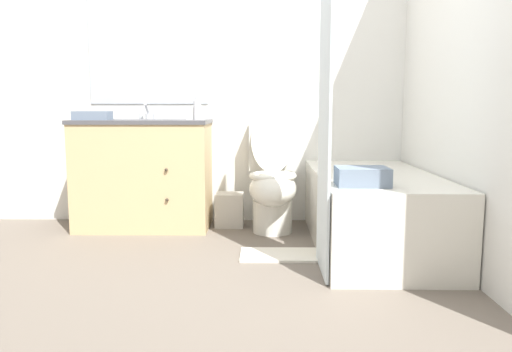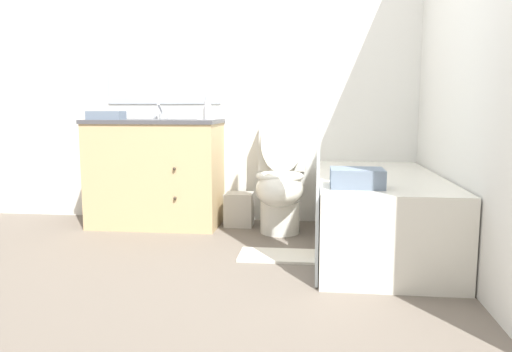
{
  "view_description": "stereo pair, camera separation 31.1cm",
  "coord_description": "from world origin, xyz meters",
  "px_view_note": "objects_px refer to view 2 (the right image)",
  "views": [
    {
      "loc": [
        0.15,
        -2.3,
        0.93
      ],
      "look_at": [
        0.11,
        0.78,
        0.5
      ],
      "focal_mm": 35.0,
      "sensor_mm": 36.0,
      "label": 1
    },
    {
      "loc": [
        0.46,
        -2.28,
        0.93
      ],
      "look_at": [
        0.11,
        0.78,
        0.5
      ],
      "focal_mm": 35.0,
      "sensor_mm": 36.0,
      "label": 2
    }
  ],
  "objects_px": {
    "vanity_cabinet": "(156,172)",
    "toilet": "(281,181)",
    "bathtub": "(377,213)",
    "soap_dispenser": "(208,109)",
    "hand_towel_folded": "(106,115)",
    "wastebasket": "(239,209)",
    "tissue_box": "(207,113)",
    "bath_mat": "(284,256)",
    "sink_faucet": "(162,114)",
    "bath_towel_folded": "(357,178)"
  },
  "relations": [
    {
      "from": "vanity_cabinet",
      "to": "toilet",
      "type": "bearing_deg",
      "value": -5.41
    },
    {
      "from": "bathtub",
      "to": "soap_dispenser",
      "type": "height_order",
      "value": "soap_dispenser"
    },
    {
      "from": "vanity_cabinet",
      "to": "soap_dispenser",
      "type": "bearing_deg",
      "value": 2.28
    },
    {
      "from": "hand_towel_folded",
      "to": "bathtub",
      "type": "bearing_deg",
      "value": -11.63
    },
    {
      "from": "wastebasket",
      "to": "tissue_box",
      "type": "xyz_separation_m",
      "value": [
        -0.26,
        0.04,
        0.75
      ]
    },
    {
      "from": "bathtub",
      "to": "wastebasket",
      "type": "bearing_deg",
      "value": 150.04
    },
    {
      "from": "bath_mat",
      "to": "hand_towel_folded",
      "type": "bearing_deg",
      "value": 155.86
    },
    {
      "from": "bathtub",
      "to": "soap_dispenser",
      "type": "distance_m",
      "value": 1.5
    },
    {
      "from": "vanity_cabinet",
      "to": "tissue_box",
      "type": "xyz_separation_m",
      "value": [
        0.4,
        0.08,
        0.45
      ]
    },
    {
      "from": "sink_faucet",
      "to": "tissue_box",
      "type": "distance_m",
      "value": 0.41
    },
    {
      "from": "vanity_cabinet",
      "to": "bath_mat",
      "type": "bearing_deg",
      "value": -35.37
    },
    {
      "from": "tissue_box",
      "to": "soap_dispenser",
      "type": "distance_m",
      "value": 0.07
    },
    {
      "from": "sink_faucet",
      "to": "bathtub",
      "type": "distance_m",
      "value": 1.89
    },
    {
      "from": "vanity_cabinet",
      "to": "toilet",
      "type": "height_order",
      "value": "toilet"
    },
    {
      "from": "sink_faucet",
      "to": "toilet",
      "type": "xyz_separation_m",
      "value": [
        0.98,
        -0.27,
        -0.49
      ]
    },
    {
      "from": "vanity_cabinet",
      "to": "tissue_box",
      "type": "height_order",
      "value": "tissue_box"
    },
    {
      "from": "toilet",
      "to": "hand_towel_folded",
      "type": "height_order",
      "value": "toilet"
    },
    {
      "from": "sink_faucet",
      "to": "toilet",
      "type": "bearing_deg",
      "value": -15.6
    },
    {
      "from": "sink_faucet",
      "to": "bath_towel_folded",
      "type": "bearing_deg",
      "value": -40.22
    },
    {
      "from": "toilet",
      "to": "tissue_box",
      "type": "height_order",
      "value": "tissue_box"
    },
    {
      "from": "sink_faucet",
      "to": "wastebasket",
      "type": "relative_size",
      "value": 0.54
    },
    {
      "from": "hand_towel_folded",
      "to": "bath_mat",
      "type": "relative_size",
      "value": 0.46
    },
    {
      "from": "vanity_cabinet",
      "to": "bath_towel_folded",
      "type": "bearing_deg",
      "value": -35.81
    },
    {
      "from": "tissue_box",
      "to": "soap_dispenser",
      "type": "relative_size",
      "value": 0.82
    },
    {
      "from": "tissue_box",
      "to": "bath_towel_folded",
      "type": "xyz_separation_m",
      "value": [
        1.07,
        -1.13,
        -0.33
      ]
    },
    {
      "from": "soap_dispenser",
      "to": "bathtub",
      "type": "bearing_deg",
      "value": -24.08
    },
    {
      "from": "bathtub",
      "to": "sink_faucet",
      "type": "bearing_deg",
      "value": 156.5
    },
    {
      "from": "hand_towel_folded",
      "to": "tissue_box",
      "type": "bearing_deg",
      "value": 15.65
    },
    {
      "from": "bathtub",
      "to": "wastebasket",
      "type": "distance_m",
      "value": 1.15
    },
    {
      "from": "wastebasket",
      "to": "bath_mat",
      "type": "height_order",
      "value": "wastebasket"
    },
    {
      "from": "sink_faucet",
      "to": "tissue_box",
      "type": "bearing_deg",
      "value": -14.4
    },
    {
      "from": "bath_towel_folded",
      "to": "bath_mat",
      "type": "height_order",
      "value": "bath_towel_folded"
    },
    {
      "from": "bathtub",
      "to": "bath_towel_folded",
      "type": "relative_size",
      "value": 5.57
    },
    {
      "from": "vanity_cabinet",
      "to": "soap_dispenser",
      "type": "height_order",
      "value": "soap_dispenser"
    },
    {
      "from": "toilet",
      "to": "bathtub",
      "type": "bearing_deg",
      "value": -33.74
    },
    {
      "from": "bath_towel_folded",
      "to": "bath_mat",
      "type": "bearing_deg",
      "value": 143.08
    },
    {
      "from": "bathtub",
      "to": "hand_towel_folded",
      "type": "xyz_separation_m",
      "value": [
        -1.98,
        0.41,
        0.61
      ]
    },
    {
      "from": "sink_faucet",
      "to": "bath_towel_folded",
      "type": "xyz_separation_m",
      "value": [
        1.46,
        -1.24,
        -0.32
      ]
    },
    {
      "from": "sink_faucet",
      "to": "hand_towel_folded",
      "type": "distance_m",
      "value": 0.46
    },
    {
      "from": "bathtub",
      "to": "toilet",
      "type": "bearing_deg",
      "value": 146.26
    },
    {
      "from": "vanity_cabinet",
      "to": "wastebasket",
      "type": "xyz_separation_m",
      "value": [
        0.65,
        0.04,
        -0.29
      ]
    },
    {
      "from": "bath_mat",
      "to": "sink_faucet",
      "type": "bearing_deg",
      "value": 138.59
    },
    {
      "from": "bathtub",
      "to": "tissue_box",
      "type": "bearing_deg",
      "value": 153.84
    },
    {
      "from": "wastebasket",
      "to": "soap_dispenser",
      "type": "distance_m",
      "value": 0.81
    },
    {
      "from": "wastebasket",
      "to": "sink_faucet",
      "type": "bearing_deg",
      "value": 167.65
    },
    {
      "from": "hand_towel_folded",
      "to": "soap_dispenser",
      "type": "bearing_deg",
      "value": 10.67
    },
    {
      "from": "bathtub",
      "to": "bath_towel_folded",
      "type": "bearing_deg",
      "value": -109.21
    },
    {
      "from": "tissue_box",
      "to": "soap_dispenser",
      "type": "bearing_deg",
      "value": -73.66
    },
    {
      "from": "vanity_cabinet",
      "to": "bathtub",
      "type": "distance_m",
      "value": 1.73
    },
    {
      "from": "bathtub",
      "to": "tissue_box",
      "type": "xyz_separation_m",
      "value": [
        -1.25,
        0.61,
        0.63
      ]
    }
  ]
}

